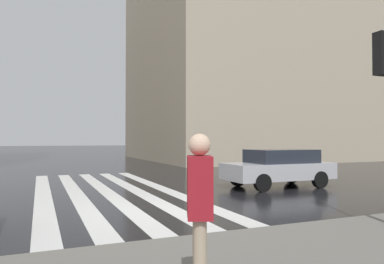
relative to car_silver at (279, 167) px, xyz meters
name	(u,v)px	position (x,y,z in m)	size (l,w,h in m)	color
ground_plane	(158,210)	(-2.50, 5.55, -0.76)	(220.00, 220.00, 0.00)	black
zebra_crossing	(105,191)	(1.50, 6.18, -0.75)	(13.00, 4.50, 0.01)	silver
haussmann_block_corner	(266,51)	(18.72, -12.41, 9.89)	(17.43, 24.28, 21.74)	tan
car_silver	(279,167)	(0.00, 0.00, 0.00)	(1.85, 4.10, 1.41)	#B7B7BC
pedestrian_in_red_jacket	(199,204)	(-7.93, 6.84, 0.37)	(0.65, 0.41, 1.68)	maroon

